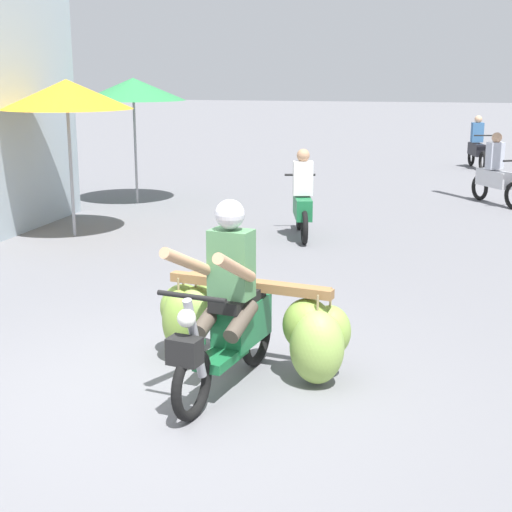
{
  "coord_description": "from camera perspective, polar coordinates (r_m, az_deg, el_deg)",
  "views": [
    {
      "loc": [
        2.05,
        -5.41,
        2.57
      ],
      "look_at": [
        0.41,
        1.23,
        0.9
      ],
      "focal_mm": 53.53,
      "sensor_mm": 36.0,
      "label": 1
    }
  ],
  "objects": [
    {
      "name": "market_umbrella_near_shop",
      "position": [
        15.19,
        -9.16,
        12.2
      ],
      "size": [
        2.01,
        2.01,
        2.43
      ],
      "color": "#99999E",
      "rests_on": "ground"
    },
    {
      "name": "motorbike_main_loaded",
      "position": [
        6.53,
        -0.86,
        -4.73
      ],
      "size": [
        1.85,
        1.91,
        1.58
      ],
      "color": "black",
      "rests_on": "ground"
    },
    {
      "name": "market_umbrella_further_along",
      "position": [
        12.23,
        -13.97,
        11.64
      ],
      "size": [
        2.02,
        2.02,
        2.44
      ],
      "color": "#99999E",
      "rests_on": "ground"
    },
    {
      "name": "ground_plane",
      "position": [
        6.34,
        -6.42,
        -10.31
      ],
      "size": [
        120.0,
        120.0,
        0.0
      ],
      "primitive_type": "plane",
      "color": "slate"
    },
    {
      "name": "motorbike_distant_far_ahead",
      "position": [
        11.94,
        3.49,
        4.04
      ],
      "size": [
        0.63,
        1.59,
        1.4
      ],
      "color": "black",
      "rests_on": "ground"
    },
    {
      "name": "motorbike_distant_ahead_left",
      "position": [
        21.47,
        16.17,
        7.84
      ],
      "size": [
        0.61,
        1.59,
        1.4
      ],
      "color": "black",
      "rests_on": "ground"
    },
    {
      "name": "motorbike_distant_ahead_right",
      "position": [
        15.71,
        17.43,
        5.77
      ],
      "size": [
        0.95,
        1.42,
        1.4
      ],
      "color": "black",
      "rests_on": "ground"
    }
  ]
}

